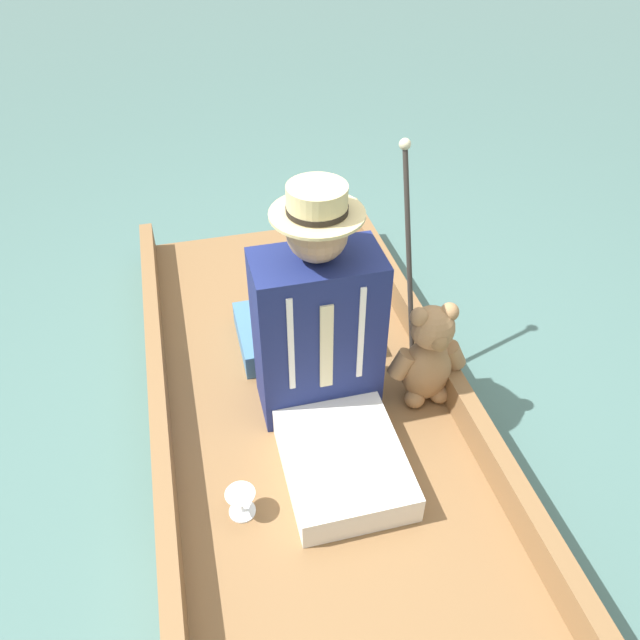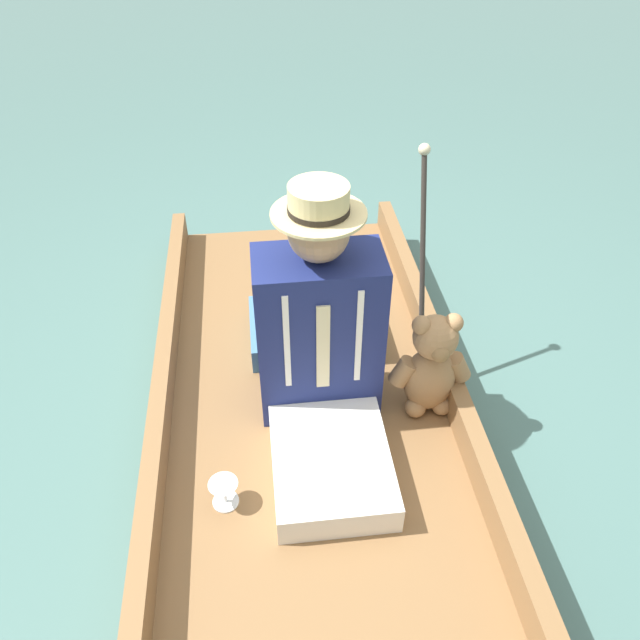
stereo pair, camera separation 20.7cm
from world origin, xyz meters
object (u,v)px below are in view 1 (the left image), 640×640
(teddy_bear, at_px, (429,357))
(walking_cane, at_px, (408,238))
(wine_glass, at_px, (241,499))
(seated_person, at_px, (323,349))

(teddy_bear, relative_size, walking_cane, 0.52)
(teddy_bear, height_order, wine_glass, teddy_bear)
(wine_glass, height_order, walking_cane, walking_cane)
(wine_glass, bearing_deg, teddy_bear, -155.66)
(seated_person, height_order, walking_cane, seated_person)
(seated_person, bearing_deg, teddy_bear, 169.57)
(teddy_bear, xyz_separation_m, walking_cane, (-0.03, -0.35, 0.28))
(seated_person, relative_size, teddy_bear, 2.05)
(wine_glass, bearing_deg, walking_cane, -138.09)
(seated_person, bearing_deg, wine_glass, 35.66)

